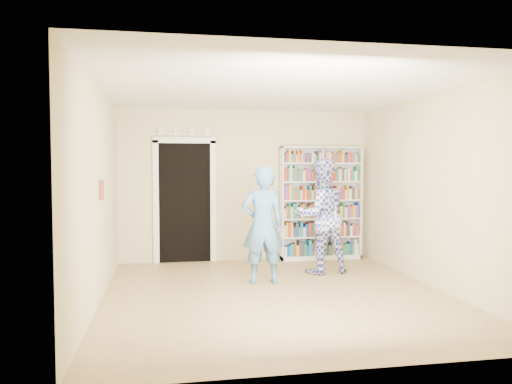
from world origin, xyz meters
The scene contains 11 objects.
floor centered at (0.00, 0.00, 0.00)m, with size 5.00×5.00×0.00m, color #9B7A4B.
ceiling centered at (0.00, 0.00, 2.70)m, with size 5.00×5.00×0.00m, color white.
wall_back centered at (0.00, 2.50, 1.35)m, with size 4.50×4.50×0.00m, color beige.
wall_left centered at (-2.25, 0.00, 1.35)m, with size 5.00×5.00×0.00m, color beige.
wall_right centered at (2.25, 0.00, 1.35)m, with size 5.00×5.00×0.00m, color beige.
bookshelf centered at (1.35, 2.34, 1.03)m, with size 1.49×0.28×2.05m.
doorway centered at (-1.10, 2.48, 1.18)m, with size 1.10×0.08×2.43m.
wall_art centered at (-2.23, 0.20, 1.40)m, with size 0.03×0.25×0.25m, color brown.
man_blue centered at (-0.05, 0.67, 0.85)m, with size 0.62×0.41×1.70m, color #4F86B1.
man_plaid centered at (0.99, 1.19, 0.91)m, with size 0.88×0.69×1.81m, color #2F3390.
paper_sheet centered at (1.06, 0.99, 1.03)m, with size 0.22×0.01×0.30m, color white.
Camera 1 is at (-1.42, -6.37, 1.70)m, focal length 35.00 mm.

